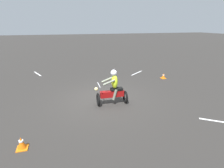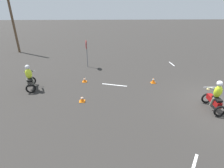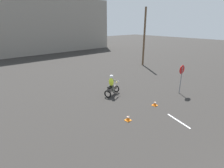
# 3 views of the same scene
# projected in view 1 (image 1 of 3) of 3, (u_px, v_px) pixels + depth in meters

# --- Properties ---
(ground_plane) EXTENTS (120.00, 120.00, 0.00)m
(ground_plane) POSITION_uv_depth(u_px,v_px,m) (103.00, 99.00, 8.78)
(ground_plane) COLOR #2D2B28
(motorcycle_rider_foreground) EXTENTS (1.53, 0.71, 1.66)m
(motorcycle_rider_foreground) POSITION_uv_depth(u_px,v_px,m) (113.00, 90.00, 8.00)
(motorcycle_rider_foreground) COLOR black
(motorcycle_rider_foreground) RESTS_ON ground
(traffic_cone_near_right) EXTENTS (0.32, 0.32, 0.40)m
(traffic_cone_near_right) POSITION_uv_depth(u_px,v_px,m) (21.00, 143.00, 5.22)
(traffic_cone_near_right) COLOR orange
(traffic_cone_near_right) RESTS_ON ground
(traffic_cone_mid_left) EXTENTS (0.32, 0.32, 0.35)m
(traffic_cone_mid_left) POSITION_uv_depth(u_px,v_px,m) (163.00, 76.00, 12.06)
(traffic_cone_mid_left) COLOR orange
(traffic_cone_mid_left) RESTS_ON ground
(lane_stripe_nw) EXTENTS (1.12, 0.85, 0.01)m
(lane_stripe_nw) POSITION_uv_depth(u_px,v_px,m) (218.00, 121.00, 6.77)
(lane_stripe_nw) COLOR silver
(lane_stripe_nw) RESTS_ON ground
(lane_stripe_sw) EXTENTS (1.31, 1.04, 0.01)m
(lane_stripe_sw) POSITION_uv_depth(u_px,v_px,m) (137.00, 73.00, 13.43)
(lane_stripe_sw) COLOR silver
(lane_stripe_sw) RESTS_ON ground
(lane_stripe_se) EXTENTS (0.69, 1.46, 0.01)m
(lane_stripe_se) POSITION_uv_depth(u_px,v_px,m) (38.00, 74.00, 13.22)
(lane_stripe_se) COLOR silver
(lane_stripe_se) RESTS_ON ground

